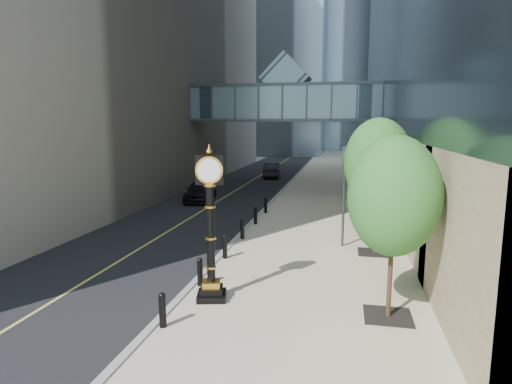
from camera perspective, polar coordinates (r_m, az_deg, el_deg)
ground at (r=11.37m, az=-1.04°, el=-21.26°), size 320.00×320.00×0.00m
road at (r=50.73m, az=1.24°, el=2.60°), size 8.00×180.00×0.02m
sidewalk at (r=49.91m, az=10.31°, el=2.37°), size 8.00×180.00×0.06m
curb at (r=50.16m, az=5.74°, el=2.51°), size 0.25×180.00×0.07m
distant_tower_c at (r=132.55m, az=8.51°, el=20.64°), size 22.00×22.00×65.00m
skywalk at (r=37.97m, az=3.97°, el=12.04°), size 17.00×4.20×5.80m
entrance_canopy at (r=23.65m, az=14.91°, el=5.02°), size 3.00×8.00×4.38m
bollard_row at (r=19.90m, az=-2.91°, el=-6.17°), size 0.20×16.20×0.90m
street_trees at (r=23.92m, az=15.12°, el=3.71°), size 2.90×28.43×5.95m
street_clock at (r=13.85m, az=-6.07°, el=-5.80°), size 1.11×1.11×4.93m
pedestrian at (r=23.28m, az=14.92°, el=-3.41°), size 0.57×0.38×1.54m
car_near at (r=32.20m, az=-7.41°, el=0.20°), size 2.42×4.84×1.58m
car_far at (r=46.16m, az=2.15°, el=2.93°), size 2.16×4.87×1.55m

